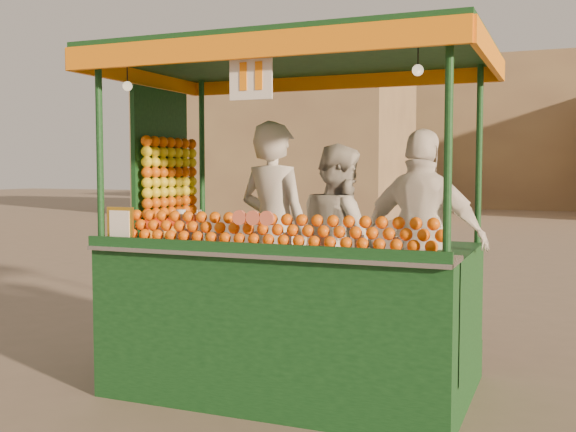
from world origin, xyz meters
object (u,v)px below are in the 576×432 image
at_px(vendor_middle, 340,242).
at_px(juice_cart, 282,281).
at_px(vendor_left, 274,231).
at_px(vendor_right, 423,241).

bearing_deg(vendor_middle, juice_cart, 114.40).
relative_size(juice_cart, vendor_middle, 1.79).
bearing_deg(vendor_left, juice_cart, 136.44).
relative_size(juice_cart, vendor_left, 1.61).
relative_size(vendor_left, vendor_middle, 1.11).
bearing_deg(vendor_middle, vendor_left, 75.37).
xyz_separation_m(juice_cart, vendor_middle, (0.32, 0.57, 0.27)).
bearing_deg(vendor_right, vendor_left, 13.10).
height_order(vendor_left, vendor_middle, vendor_left).
bearing_deg(vendor_right, juice_cart, 31.66).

